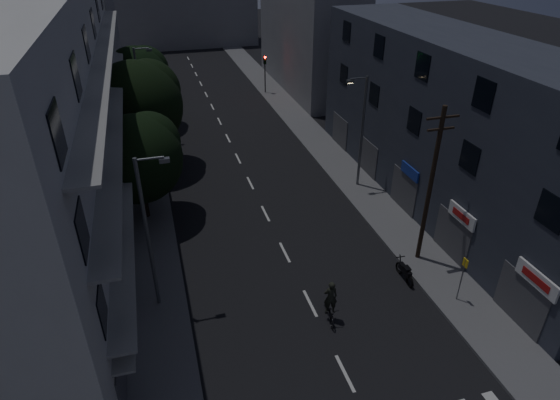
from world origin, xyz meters
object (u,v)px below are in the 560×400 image
bus_stop_sign (463,272)px  motorcycle (405,272)px  utility_pole (431,184)px  cyclist (330,307)px

bus_stop_sign → motorcycle: bearing=126.2°
bus_stop_sign → motorcycle: 3.20m
utility_pole → bus_stop_sign: 4.76m
bus_stop_sign → utility_pole: bearing=90.9°
bus_stop_sign → cyclist: (-6.68, 0.65, -1.12)m
motorcycle → utility_pole: bearing=41.5°
utility_pole → cyclist: (-6.62, -3.06, -4.10)m
motorcycle → cyclist: 5.26m
motorcycle → cyclist: (-4.98, -1.66, 0.30)m
utility_pole → cyclist: 8.37m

